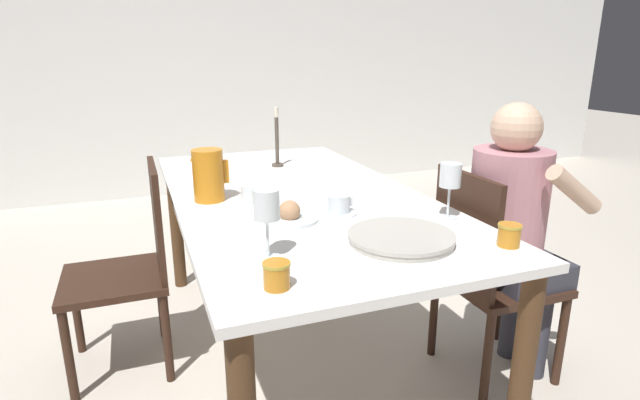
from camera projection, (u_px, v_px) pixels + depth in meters
The scene contains 16 objects.
ground_plane at pixel (298, 351), 2.33m from camera, with size 20.00×20.00×0.00m, color beige.
wall_back at pixel (195, 57), 4.68m from camera, with size 10.00×0.06×2.60m.
dining_table at pixel (296, 214), 2.14m from camera, with size 1.00×1.95×0.77m.
chair_person_side at pixel (486, 272), 2.05m from camera, with size 0.42×0.42×0.90m.
chair_opposite at pixel (131, 265), 2.12m from camera, with size 0.42×0.42×0.90m.
person_seated at pixel (513, 223), 2.00m from camera, with size 0.39×0.41×1.16m.
red_pitcher at pixel (208, 175), 1.98m from camera, with size 0.15×0.12×0.21m.
wine_glass_water at pixel (450, 178), 1.75m from camera, with size 0.07×0.07×0.20m.
wine_glass_juice at pixel (267, 208), 1.40m from camera, with size 0.07×0.07×0.21m.
teacup_near_person at pixel (339, 206), 1.83m from camera, with size 0.14×0.14×0.07m.
teacup_across at pixel (252, 195), 1.97m from camera, with size 0.14×0.14×0.07m.
serving_tray at pixel (401, 238), 1.56m from camera, with size 0.33×0.33×0.03m.
bread_plate at pixel (290, 215), 1.75m from camera, with size 0.20×0.20×0.08m.
jam_jar_amber at pixel (277, 274), 1.25m from camera, with size 0.07×0.07×0.07m.
jam_jar_red at pixel (509, 234), 1.52m from camera, with size 0.07×0.07×0.07m.
candlestick_tall at pixel (277, 144), 2.58m from camera, with size 0.06×0.06×0.31m.
Camera 1 is at (-0.62, -1.94, 1.34)m, focal length 28.00 mm.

